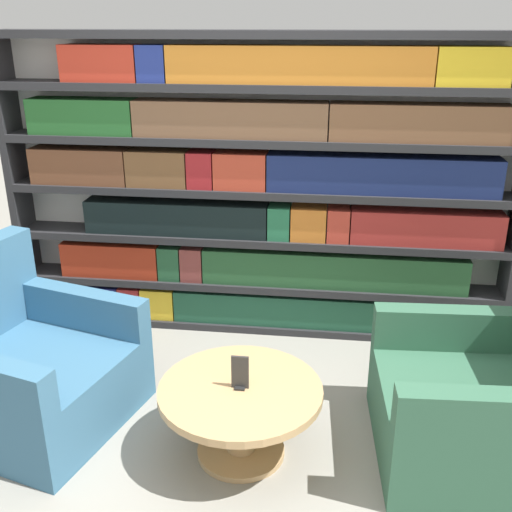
% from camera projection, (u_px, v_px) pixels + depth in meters
% --- Properties ---
extents(ground_plane, '(14.00, 14.00, 0.00)m').
position_uv_depth(ground_plane, '(221.00, 462.00, 2.96)').
color(ground_plane, gray).
extents(bookshelf, '(3.35, 0.30, 1.98)m').
position_uv_depth(bookshelf, '(260.00, 192.00, 3.95)').
color(bookshelf, silver).
rests_on(bookshelf, ground_plane).
extents(armchair_left, '(1.13, 1.10, 0.92)m').
position_uv_depth(armchair_left, '(26.00, 369.00, 3.21)').
color(armchair_left, '#386684').
rests_on(armchair_left, ground_plane).
extents(armchair_right, '(0.97, 0.94, 0.92)m').
position_uv_depth(armchair_right, '(486.00, 403.00, 2.93)').
color(armchair_right, '#336047').
rests_on(armchair_right, ground_plane).
extents(coffee_table, '(0.80, 0.80, 0.39)m').
position_uv_depth(coffee_table, '(240.00, 406.00, 2.93)').
color(coffee_table, tan).
rests_on(coffee_table, ground_plane).
extents(table_sign, '(0.08, 0.06, 0.17)m').
position_uv_depth(table_sign, '(240.00, 374.00, 2.86)').
color(table_sign, black).
rests_on(table_sign, coffee_table).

